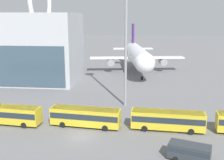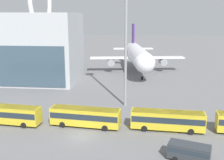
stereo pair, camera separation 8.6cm
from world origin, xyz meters
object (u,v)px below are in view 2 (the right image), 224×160
shuttle_bus_1 (7,113)px  shuttle_bus_2 (85,116)px  airliner_at_gate_far (138,55)px  shuttle_bus_3 (168,119)px  service_van_foreground (189,151)px  floodlight_mast (126,10)px

shuttle_bus_1 → shuttle_bus_2: bearing=6.4°
airliner_at_gate_far → shuttle_bus_2: 46.94m
airliner_at_gate_far → shuttle_bus_2: bearing=-18.2°
shuttle_bus_2 → shuttle_bus_3: bearing=5.4°
shuttle_bus_1 → service_van_foreground: shuttle_bus_1 is taller
shuttle_bus_3 → floodlight_mast: size_ratio=0.38×
shuttle_bus_1 → shuttle_bus_3: size_ratio=1.00×
shuttle_bus_3 → airliner_at_gate_far: bearing=100.9°
airliner_at_gate_far → service_van_foreground: 56.47m
service_van_foreground → airliner_at_gate_far: bearing=-63.7°
shuttle_bus_1 → airliner_at_gate_far: bearing=70.6°
shuttle_bus_3 → service_van_foreground: (1.88, -9.59, -0.56)m
airliner_at_gate_far → shuttle_bus_1: (-21.72, -46.22, -3.77)m
airliner_at_gate_far → shuttle_bus_3: (5.38, -46.24, -3.77)m
airliner_at_gate_far → shuttle_bus_1: 51.21m
shuttle_bus_2 → shuttle_bus_1: bearing=-173.2°
shuttle_bus_1 → floodlight_mast: floodlight_mast is taller
shuttle_bus_2 → service_van_foreground: (15.43, -9.77, -0.56)m
service_van_foreground → shuttle_bus_3: bearing=-60.0°
airliner_at_gate_far → shuttle_bus_3: 46.71m
floodlight_mast → airliner_at_gate_far: bearing=86.5°
shuttle_bus_2 → shuttle_bus_3: size_ratio=1.00×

